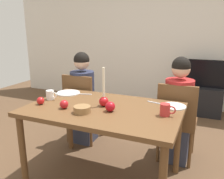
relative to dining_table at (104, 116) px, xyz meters
The scene contains 20 objects.
ground_plane 0.67m from the dining_table, ahead, with size 7.68×7.68×0.00m, color brown.
back_wall 2.68m from the dining_table, 90.00° to the left, with size 6.40×0.10×2.60m, color silver.
dining_table is the anchor object (origin of this frame).
chair_left 0.86m from the dining_table, 134.33° to the left, with size 0.40×0.40×0.90m.
chair_right 0.86m from the dining_table, 45.93° to the left, with size 0.40×0.40×0.90m.
person_left_child 0.88m from the dining_table, 132.85° to the left, with size 0.30×0.30×1.17m.
person_right_child 0.87m from the dining_table, 47.41° to the left, with size 0.30×0.30×1.17m.
tv_stand 2.47m from the dining_table, 71.11° to the left, with size 0.64×0.40×0.48m, color black.
tv 2.43m from the dining_table, 71.12° to the left, with size 0.79×0.05×0.46m.
candle_centerpiece 0.16m from the dining_table, 109.08° to the left, with size 0.09×0.09×0.37m.
plate_left 0.62m from the dining_table, 154.47° to the left, with size 0.26×0.26×0.01m, color silver.
plate_right 0.65m from the dining_table, 24.56° to the left, with size 0.23×0.23×0.01m, color white.
mug_left 0.61m from the dining_table, behind, with size 0.12×0.08×0.09m.
mug_right 0.58m from the dining_table, ahead, with size 0.13×0.08×0.10m.
fork_left 0.49m from the dining_table, 141.95° to the left, with size 0.18×0.01×0.01m, color silver.
fork_right 0.52m from the dining_table, 36.17° to the left, with size 0.18×0.01×0.01m, color silver.
bowl_walnuts 0.25m from the dining_table, 119.10° to the right, with size 0.15×0.15×0.06m, color olive.
apple_near_candle 0.18m from the dining_table, 36.40° to the right, with size 0.09×0.09×0.09m, color #AC101A.
apple_by_left_plate 0.38m from the dining_table, 151.91° to the right, with size 0.08×0.08×0.08m, color #B3191E.
apple_by_right_mug 0.62m from the dining_table, 165.01° to the right, with size 0.07×0.07×0.07m, color red.
Camera 1 is at (0.87, -1.83, 1.46)m, focal length 37.48 mm.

